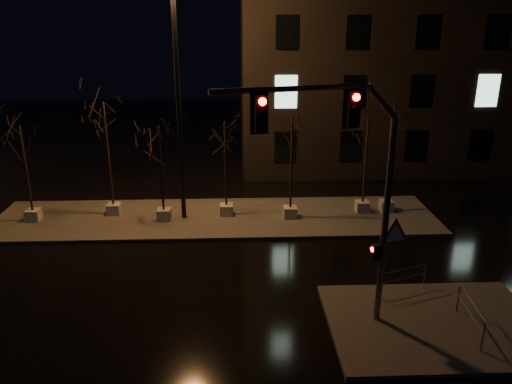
{
  "coord_description": "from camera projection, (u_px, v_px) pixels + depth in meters",
  "views": [
    {
      "loc": [
        1.02,
        -17.26,
        9.61
      ],
      "look_at": [
        1.83,
        2.12,
        2.8
      ],
      "focal_mm": 35.0,
      "sensor_mm": 36.0,
      "label": 1
    }
  ],
  "objects": [
    {
      "name": "tree_5",
      "position": [
        367.0,
        140.0,
        24.45
      ],
      "size": [
        1.8,
        1.8,
        4.97
      ],
      "color": "#BBBBAF",
      "rests_on": "median"
    },
    {
      "name": "tree_3",
      "position": [
        225.0,
        144.0,
        24.05
      ],
      "size": [
        1.8,
        1.8,
        4.88
      ],
      "color": "#BBBBAF",
      "rests_on": "median"
    },
    {
      "name": "tree_2",
      "position": [
        160.0,
        148.0,
        23.46
      ],
      "size": [
        1.8,
        1.8,
        4.81
      ],
      "color": "#BBBBAF",
      "rests_on": "median"
    },
    {
      "name": "tree_1",
      "position": [
        106.0,
        128.0,
        23.89
      ],
      "size": [
        1.8,
        1.8,
        5.85
      ],
      "color": "#BBBBAF",
      "rests_on": "median"
    },
    {
      "name": "building",
      "position": [
        422.0,
        49.0,
        34.45
      ],
      "size": [
        25.0,
        12.0,
        15.0
      ],
      "primitive_type": "cube",
      "color": "black",
      "rests_on": "ground"
    },
    {
      "name": "ground",
      "position": [
        211.0,
        278.0,
        19.42
      ],
      "size": [
        90.0,
        90.0,
        0.0
      ],
      "primitive_type": "plane",
      "color": "black",
      "rests_on": "ground"
    },
    {
      "name": "median",
      "position": [
        216.0,
        218.0,
        25.05
      ],
      "size": [
        22.0,
        5.0,
        0.15
      ],
      "primitive_type": "cube",
      "color": "#43413B",
      "rests_on": "ground"
    },
    {
      "name": "tree_6",
      "position": [
        394.0,
        126.0,
        24.33
      ],
      "size": [
        1.8,
        1.8,
        5.85
      ],
      "color": "#BBBBAF",
      "rests_on": "median"
    },
    {
      "name": "guard_rail_b",
      "position": [
        471.0,
        311.0,
        15.75
      ],
      "size": [
        0.25,
        2.22,
        1.06
      ],
      "rotation": [
        0.0,
        0.0,
        1.48
      ],
      "color": "#575A5F",
      "rests_on": "sidewalk_corner"
    },
    {
      "name": "tree_0",
      "position": [
        23.0,
        147.0,
        23.37
      ],
      "size": [
        1.8,
        1.8,
        4.86
      ],
      "color": "#BBBBAF",
      "rests_on": "median"
    },
    {
      "name": "traffic_signal_mast",
      "position": [
        352.0,
        176.0,
        14.57
      ],
      "size": [
        6.2,
        1.54,
        7.75
      ],
      "rotation": [
        0.0,
        0.0,
        0.24
      ],
      "color": "#575A5F",
      "rests_on": "sidewalk_corner"
    },
    {
      "name": "sidewalk_corner",
      "position": [
        435.0,
        324.0,
        16.39
      ],
      "size": [
        7.0,
        5.0,
        0.15
      ],
      "primitive_type": "cube",
      "color": "#43413B",
      "rests_on": "ground"
    },
    {
      "name": "guard_rail_a",
      "position": [
        402.0,
        277.0,
        18.03
      ],
      "size": [
        1.98,
        0.75,
        0.91
      ],
      "rotation": [
        0.0,
        0.0,
        0.35
      ],
      "color": "#575A5F",
      "rests_on": "sidewalk_corner"
    },
    {
      "name": "streetlight_main",
      "position": [
        177.0,
        85.0,
        22.76
      ],
      "size": [
        2.84,
        0.78,
        11.35
      ],
      "rotation": [
        0.0,
        0.0,
        0.16
      ],
      "color": "black",
      "rests_on": "median"
    },
    {
      "name": "tree_4",
      "position": [
        292.0,
        139.0,
        23.64
      ],
      "size": [
        1.8,
        1.8,
        5.26
      ],
      "color": "#BBBBAF",
      "rests_on": "median"
    }
  ]
}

